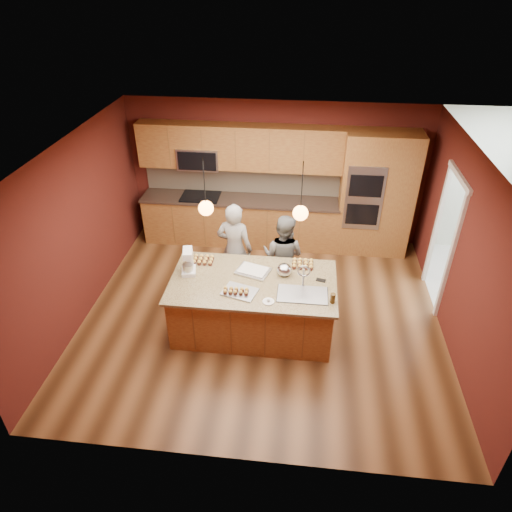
# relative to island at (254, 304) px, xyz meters

# --- Properties ---
(floor) EXTENTS (5.50, 5.50, 0.00)m
(floor) POSITION_rel_island_xyz_m (0.09, 0.30, -0.45)
(floor) COLOR #432613
(floor) RESTS_ON ground
(ceiling) EXTENTS (5.50, 5.50, 0.00)m
(ceiling) POSITION_rel_island_xyz_m (0.09, 0.30, 2.25)
(ceiling) COLOR silver
(ceiling) RESTS_ON ground
(wall_back) EXTENTS (5.50, 0.00, 5.50)m
(wall_back) POSITION_rel_island_xyz_m (0.09, 2.80, 0.90)
(wall_back) COLOR #4E1813
(wall_back) RESTS_ON ground
(wall_front) EXTENTS (5.50, 0.00, 5.50)m
(wall_front) POSITION_rel_island_xyz_m (0.09, -2.20, 0.90)
(wall_front) COLOR #4E1813
(wall_front) RESTS_ON ground
(wall_left) EXTENTS (0.00, 5.00, 5.00)m
(wall_left) POSITION_rel_island_xyz_m (-2.66, 0.30, 0.90)
(wall_left) COLOR #4E1813
(wall_left) RESTS_ON ground
(wall_right) EXTENTS (0.00, 5.00, 5.00)m
(wall_right) POSITION_rel_island_xyz_m (2.84, 0.30, 0.90)
(wall_right) COLOR #4E1813
(wall_right) RESTS_ON ground
(cabinet_run) EXTENTS (3.74, 0.64, 2.30)m
(cabinet_run) POSITION_rel_island_xyz_m (-0.59, 2.55, 0.54)
(cabinet_run) COLOR brown
(cabinet_run) RESTS_ON floor
(oven_column) EXTENTS (1.30, 0.62, 2.30)m
(oven_column) POSITION_rel_island_xyz_m (1.93, 2.49, 0.70)
(oven_column) COLOR brown
(oven_column) RESTS_ON floor
(doorway_trim) EXTENTS (0.08, 1.11, 2.20)m
(doorway_trim) POSITION_rel_island_xyz_m (2.82, 1.10, 0.60)
(doorway_trim) COLOR white
(doorway_trim) RESTS_ON wall_right
(pendant_left) EXTENTS (0.20, 0.20, 0.80)m
(pendant_left) POSITION_rel_island_xyz_m (-0.63, 0.00, 1.56)
(pendant_left) COLOR black
(pendant_left) RESTS_ON ceiling
(pendant_right) EXTENTS (0.20, 0.20, 0.80)m
(pendant_right) POSITION_rel_island_xyz_m (0.60, 0.00, 1.56)
(pendant_right) COLOR black
(pendant_right) RESTS_ON ceiling
(island) EXTENTS (2.37, 1.33, 1.25)m
(island) POSITION_rel_island_xyz_m (0.00, 0.00, 0.00)
(island) COLOR brown
(island) RESTS_ON floor
(person_left) EXTENTS (0.64, 0.47, 1.61)m
(person_left) POSITION_rel_island_xyz_m (-0.42, 0.92, 0.36)
(person_left) COLOR black
(person_left) RESTS_ON floor
(person_right) EXTENTS (0.84, 0.74, 1.45)m
(person_right) POSITION_rel_island_xyz_m (0.36, 0.92, 0.28)
(person_right) COLOR gray
(person_right) RESTS_ON floor
(stand_mixer) EXTENTS (0.25, 0.31, 0.38)m
(stand_mixer) POSITION_rel_island_xyz_m (-0.97, 0.12, 0.59)
(stand_mixer) COLOR white
(stand_mixer) RESTS_ON island
(sheet_cake) EXTENTS (0.55, 0.47, 0.05)m
(sheet_cake) POSITION_rel_island_xyz_m (-0.04, 0.22, 0.45)
(sheet_cake) COLOR silver
(sheet_cake) RESTS_ON island
(cooling_rack) EXTENTS (0.53, 0.44, 0.02)m
(cooling_rack) POSITION_rel_island_xyz_m (-0.17, -0.28, 0.44)
(cooling_rack) COLOR #A1A2A7
(cooling_rack) RESTS_ON island
(mixing_bowl) EXTENTS (0.22, 0.22, 0.19)m
(mixing_bowl) POSITION_rel_island_xyz_m (0.42, 0.21, 0.51)
(mixing_bowl) COLOR silver
(mixing_bowl) RESTS_ON island
(plate) EXTENTS (0.16, 0.16, 0.01)m
(plate) POSITION_rel_island_xyz_m (0.24, -0.45, 0.43)
(plate) COLOR white
(plate) RESTS_ON island
(tumbler) EXTENTS (0.07, 0.07, 0.14)m
(tumbler) POSITION_rel_island_xyz_m (1.09, -0.35, 0.50)
(tumbler) COLOR #3E290C
(tumbler) RESTS_ON island
(phone) EXTENTS (0.15, 0.10, 0.01)m
(phone) POSITION_rel_island_xyz_m (0.95, 0.13, 0.43)
(phone) COLOR black
(phone) RESTS_ON island
(cupcakes_left) EXTENTS (0.33, 0.24, 0.07)m
(cupcakes_left) POSITION_rel_island_xyz_m (-0.82, 0.41, 0.46)
(cupcakes_left) COLOR gold
(cupcakes_left) RESTS_ON island
(cupcakes_rack) EXTENTS (0.37, 0.15, 0.07)m
(cupcakes_rack) POSITION_rel_island_xyz_m (-0.21, -0.32, 0.48)
(cupcakes_rack) COLOR gold
(cupcakes_rack) RESTS_ON island
(cupcakes_right) EXTENTS (0.34, 0.26, 0.08)m
(cupcakes_right) POSITION_rel_island_xyz_m (0.68, 0.47, 0.46)
(cupcakes_right) COLOR gold
(cupcakes_right) RESTS_ON island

